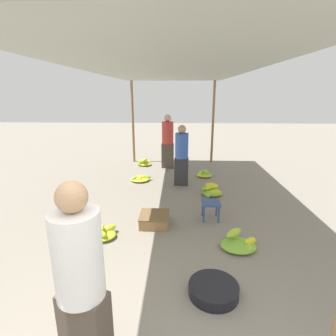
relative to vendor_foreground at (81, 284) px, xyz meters
name	(u,v)px	position (x,y,z in m)	size (l,w,h in m)	color
canopy_post_back_left	(133,123)	(-0.79, 7.18, 0.45)	(0.08, 0.08, 2.70)	olive
canopy_post_back_right	(213,123)	(1.89, 7.18, 0.45)	(0.08, 0.08, 2.70)	olive
canopy_tarp	(169,70)	(0.55, 3.53, 1.82)	(3.08, 7.71, 0.04)	#9EA399
vendor_foreground	(81,284)	(0.00, 0.00, 0.00)	(0.46, 0.46, 1.73)	#4C4238
stool	(211,205)	(1.35, 2.89, -0.61)	(0.34, 0.34, 0.36)	#384C84
basin_black	(214,290)	(1.17, 0.95, -0.83)	(0.59, 0.59, 0.13)	black
banana_pile_left_0	(100,233)	(-0.53, 2.15, -0.81)	(0.46, 0.66, 0.24)	#AECA2D
banana_pile_left_1	(140,179)	(-0.30, 5.07, -0.83)	(0.55, 0.43, 0.16)	yellow
banana_pile_left_2	(144,163)	(-0.37, 6.65, -0.81)	(0.48, 0.42, 0.25)	#C5D329
banana_pile_right_0	(239,243)	(1.69, 1.95, -0.82)	(0.58, 0.53, 0.26)	#90BE32
banana_pile_right_1	(204,174)	(1.49, 5.55, -0.83)	(0.45, 0.46, 0.21)	yellow
banana_pile_right_2	(211,191)	(1.52, 4.11, -0.80)	(0.50, 0.65, 0.28)	#7BB536
crate_near	(154,219)	(0.32, 2.63, -0.79)	(0.52, 0.52, 0.20)	olive
shopper_walking_mid	(182,155)	(0.82, 4.80, -0.09)	(0.36, 0.36, 1.56)	#2D2D33
shopper_walking_far	(168,141)	(0.41, 6.45, -0.02)	(0.38, 0.38, 1.68)	#4C4238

